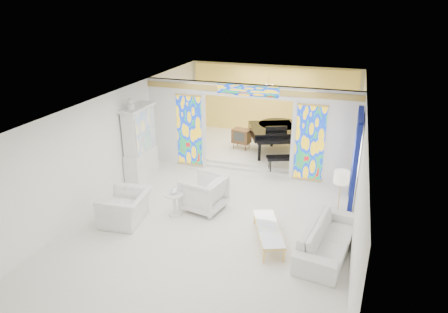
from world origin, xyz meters
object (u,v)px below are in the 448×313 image
(armchair_left, at_px, (125,208))
(grand_piano, at_px, (276,130))
(china_cabinet, at_px, (140,143))
(coffee_table, at_px, (268,229))
(tv_console, at_px, (241,136))
(armchair_right, at_px, (204,193))
(sofa, at_px, (327,238))

(armchair_left, bearing_deg, grand_piano, 147.83)
(china_cabinet, relative_size, coffee_table, 1.49)
(china_cabinet, relative_size, tv_console, 3.58)
(armchair_left, xyz_separation_m, armchair_right, (1.72, 1.27, 0.08))
(armchair_left, bearing_deg, sofa, 86.34)
(sofa, height_order, coffee_table, sofa)
(china_cabinet, distance_m, grand_piano, 4.97)
(china_cabinet, height_order, armchair_right, china_cabinet)
(armchair_left, distance_m, sofa, 5.16)
(grand_piano, height_order, tv_console, grand_piano)
(tv_console, bearing_deg, grand_piano, 15.34)
(china_cabinet, xyz_separation_m, armchair_right, (2.74, -1.44, -0.68))
(coffee_table, bearing_deg, sofa, 0.83)
(sofa, bearing_deg, china_cabinet, 77.28)
(grand_piano, bearing_deg, china_cabinet, -162.97)
(armchair_left, xyz_separation_m, sofa, (5.15, 0.26, -0.05))
(armchair_right, bearing_deg, armchair_left, -42.26)
(china_cabinet, bearing_deg, sofa, -21.71)
(armchair_right, distance_m, grand_piano, 4.75)
(armchair_left, relative_size, coffee_table, 0.68)
(sofa, bearing_deg, coffee_table, 99.82)
(armchair_right, height_order, sofa, armchair_right)
(sofa, bearing_deg, grand_piano, 31.57)
(armchair_left, height_order, coffee_table, armchair_left)
(china_cabinet, bearing_deg, tv_console, 50.10)
(china_cabinet, bearing_deg, grand_piano, 39.45)
(china_cabinet, xyz_separation_m, sofa, (6.17, -2.46, -0.81))
(grand_piano, bearing_deg, tv_console, 162.36)
(sofa, bearing_deg, armchair_left, 101.83)
(armchair_right, bearing_deg, tv_console, -166.21)
(china_cabinet, height_order, armchair_left, china_cabinet)
(china_cabinet, xyz_separation_m, coffee_table, (4.78, -2.48, -0.81))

